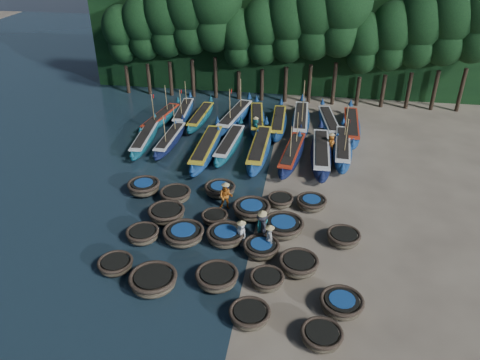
# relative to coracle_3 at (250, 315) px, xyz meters

# --- Properties ---
(ground) EXTENTS (120.00, 120.00, 0.00)m
(ground) POSITION_rel_coracle_3_xyz_m (-0.70, 8.75, -0.39)
(ground) COLOR gray
(ground) RESTS_ON ground
(foliage_wall) EXTENTS (40.00, 3.00, 10.00)m
(foliage_wall) POSITION_rel_coracle_3_xyz_m (-0.70, 32.25, 4.61)
(foliage_wall) COLOR black
(foliage_wall) RESTS_ON ground
(coracle_3) EXTENTS (2.02, 2.02, 0.67)m
(coracle_3) POSITION_rel_coracle_3_xyz_m (0.00, 0.00, 0.00)
(coracle_3) COLOR brown
(coracle_3) RESTS_ON ground
(coracle_4) EXTENTS (2.23, 2.23, 0.68)m
(coracle_4) POSITION_rel_coracle_3_xyz_m (3.24, -0.72, 0.00)
(coracle_4) COLOR brown
(coracle_4) RESTS_ON ground
(coracle_5) EXTENTS (2.11, 2.11, 0.63)m
(coracle_5) POSITION_rel_coracle_3_xyz_m (-7.37, 2.36, -0.02)
(coracle_5) COLOR brown
(coracle_5) RESTS_ON ground
(coracle_6) EXTENTS (2.96, 2.96, 0.83)m
(coracle_6) POSITION_rel_coracle_3_xyz_m (-5.00, 1.38, 0.09)
(coracle_6) COLOR brown
(coracle_6) RESTS_ON ground
(coracle_7) EXTENTS (2.42, 2.42, 0.79)m
(coracle_7) POSITION_rel_coracle_3_xyz_m (-1.95, 2.13, 0.07)
(coracle_7) COLOR brown
(coracle_7) RESTS_ON ground
(coracle_8) EXTENTS (1.76, 1.76, 0.67)m
(coracle_8) POSITION_rel_coracle_3_xyz_m (0.51, 2.44, -0.00)
(coracle_8) COLOR brown
(coracle_8) RESTS_ON ground
(coracle_9) EXTENTS (2.49, 2.49, 0.70)m
(coracle_9) POSITION_rel_coracle_3_xyz_m (4.13, 1.34, 0.02)
(coracle_9) COLOR brown
(coracle_9) RESTS_ON ground
(coracle_10) EXTENTS (2.20, 2.20, 0.71)m
(coracle_10) POSITION_rel_coracle_3_xyz_m (-6.82, 5.01, 0.02)
(coracle_10) COLOR brown
(coracle_10) RESTS_ON ground
(coracle_11) EXTENTS (2.69, 2.69, 0.78)m
(coracle_11) POSITION_rel_coracle_3_xyz_m (-4.53, 5.35, 0.06)
(coracle_11) COLOR brown
(coracle_11) RESTS_ON ground
(coracle_12) EXTENTS (2.64, 2.64, 0.76)m
(coracle_12) POSITION_rel_coracle_3_xyz_m (-2.16, 5.62, 0.06)
(coracle_12) COLOR brown
(coracle_12) RESTS_ON ground
(coracle_13) EXTENTS (2.08, 2.08, 0.70)m
(coracle_13) POSITION_rel_coracle_3_xyz_m (-0.06, 4.89, 0.02)
(coracle_13) COLOR brown
(coracle_13) RESTS_ON ground
(coracle_14) EXTENTS (2.52, 2.52, 0.79)m
(coracle_14) POSITION_rel_coracle_3_xyz_m (2.01, 3.78, 0.07)
(coracle_14) COLOR brown
(coracle_14) RESTS_ON ground
(coracle_15) EXTENTS (2.73, 2.73, 0.82)m
(coracle_15) POSITION_rel_coracle_3_xyz_m (-6.08, 7.19, 0.08)
(coracle_15) COLOR brown
(coracle_15) RESTS_ON ground
(coracle_16) EXTENTS (1.95, 1.95, 0.65)m
(coracle_16) POSITION_rel_coracle_3_xyz_m (-3.17, 7.36, -0.01)
(coracle_16) COLOR brown
(coracle_16) RESTS_ON ground
(coracle_17) EXTENTS (2.74, 2.74, 0.85)m
(coracle_17) POSITION_rel_coracle_3_xyz_m (-1.09, 8.39, 0.10)
(coracle_17) COLOR brown
(coracle_17) RESTS_ON ground
(coracle_18) EXTENTS (2.42, 2.42, 0.81)m
(coracle_18) POSITION_rel_coracle_3_xyz_m (0.95, 6.99, 0.08)
(coracle_18) COLOR brown
(coracle_18) RESTS_ON ground
(coracle_19) EXTENTS (1.92, 1.92, 0.71)m
(coracle_19) POSITION_rel_coracle_3_xyz_m (4.38, 6.54, 0.02)
(coracle_19) COLOR brown
(coracle_19) RESTS_ON ground
(coracle_20) EXTENTS (2.16, 2.16, 0.83)m
(coracle_20) POSITION_rel_coracle_3_xyz_m (-8.47, 9.96, 0.09)
(coracle_20) COLOR brown
(coracle_20) RESTS_ON ground
(coracle_21) EXTENTS (2.02, 2.02, 0.77)m
(coracle_21) POSITION_rel_coracle_3_xyz_m (-6.16, 9.40, 0.06)
(coracle_21) COLOR brown
(coracle_21) RESTS_ON ground
(coracle_22) EXTENTS (2.38, 2.38, 0.71)m
(coracle_22) POSITION_rel_coracle_3_xyz_m (-3.48, 10.57, 0.02)
(coracle_22) COLOR brown
(coracle_22) RESTS_ON ground
(coracle_23) EXTENTS (1.97, 1.97, 0.63)m
(coracle_23) POSITION_rel_coracle_3_xyz_m (0.56, 9.91, -0.02)
(coracle_23) COLOR brown
(coracle_23) RESTS_ON ground
(coracle_24) EXTENTS (1.94, 1.94, 0.68)m
(coracle_24) POSITION_rel_coracle_3_xyz_m (2.50, 9.91, 0.01)
(coracle_24) COLOR brown
(coracle_24) RESTS_ON ground
(long_boat_1) EXTENTS (1.90, 7.51, 1.33)m
(long_boat_1) POSITION_rel_coracle_3_xyz_m (-10.89, 17.12, 0.12)
(long_boat_1) COLOR #104C5D
(long_boat_1) RESTS_ON ground
(long_boat_2) EXTENTS (1.48, 7.28, 3.09)m
(long_boat_2) POSITION_rel_coracle_3_xyz_m (-8.86, 17.36, 0.11)
(long_boat_2) COLOR #0E1A36
(long_boat_2) RESTS_ON ground
(long_boat_3) EXTENTS (1.61, 8.92, 1.57)m
(long_boat_3) POSITION_rel_coracle_3_xyz_m (-5.62, 16.01, 0.21)
(long_boat_3) COLOR navy
(long_boat_3) RESTS_ON ground
(long_boat_4) EXTENTS (1.98, 7.85, 1.39)m
(long_boat_4) POSITION_rel_coracle_3_xyz_m (-4.02, 17.19, 0.14)
(long_boat_4) COLOR #104C5D
(long_boat_4) RESTS_ON ground
(long_boat_5) EXTENTS (1.63, 8.85, 1.56)m
(long_boat_5) POSITION_rel_coracle_3_xyz_m (-1.61, 16.63, 0.21)
(long_boat_5) COLOR navy
(long_boat_5) RESTS_ON ground
(long_boat_6) EXTENTS (2.33, 8.01, 3.42)m
(long_boat_6) POSITION_rel_coracle_3_xyz_m (0.88, 16.26, 0.16)
(long_boat_6) COLOR #0E1A36
(long_boat_6) RESTS_ON ground
(long_boat_7) EXTENTS (1.74, 8.97, 1.58)m
(long_boat_7) POSITION_rel_coracle_3_xyz_m (3.02, 16.59, 0.22)
(long_boat_7) COLOR #0E1A36
(long_boat_7) RESTS_ON ground
(long_boat_8) EXTENTS (1.76, 8.45, 3.59)m
(long_boat_8) POSITION_rel_coracle_3_xyz_m (4.64, 17.86, 0.18)
(long_boat_8) COLOR navy
(long_boat_8) RESTS_ON ground
(long_boat_9) EXTENTS (2.46, 7.49, 3.22)m
(long_boat_9) POSITION_rel_coracle_3_xyz_m (-10.89, 21.37, 0.13)
(long_boat_9) COLOR #104C5D
(long_boat_9) RESTS_ON ground
(long_boat_10) EXTENTS (1.77, 7.25, 3.09)m
(long_boat_10) POSITION_rel_coracle_3_xyz_m (-9.34, 23.14, 0.10)
(long_boat_10) COLOR navy
(long_boat_10) RESTS_ON ground
(long_boat_11) EXTENTS (1.64, 7.35, 1.29)m
(long_boat_11) POSITION_rel_coracle_3_xyz_m (-7.56, 22.34, 0.11)
(long_boat_11) COLOR #104C5D
(long_boat_11) RESTS_ON ground
(long_boat_12) EXTENTS (2.89, 8.52, 3.67)m
(long_boat_12) POSITION_rel_coracle_3_xyz_m (-4.52, 22.62, 0.20)
(long_boat_12) COLOR navy
(long_boat_12) RESTS_ON ground
(long_boat_13) EXTENTS (2.46, 7.94, 1.41)m
(long_boat_13) POSITION_rel_coracle_3_xyz_m (-2.56, 22.47, 0.15)
(long_boat_13) COLOR navy
(long_boat_13) RESTS_ON ground
(long_boat_14) EXTENTS (1.61, 7.93, 1.40)m
(long_boat_14) POSITION_rel_coracle_3_xyz_m (-0.64, 22.10, 0.15)
(long_boat_14) COLOR navy
(long_boat_14) RESTS_ON ground
(long_boat_15) EXTENTS (1.68, 8.83, 3.75)m
(long_boat_15) POSITION_rel_coracle_3_xyz_m (1.22, 22.77, 0.21)
(long_boat_15) COLOR navy
(long_boat_15) RESTS_ON ground
(long_boat_16) EXTENTS (2.61, 7.76, 1.38)m
(long_boat_16) POSITION_rel_coracle_3_xyz_m (3.63, 22.76, 0.14)
(long_boat_16) COLOR navy
(long_boat_16) RESTS_ON ground
(long_boat_17) EXTENTS (1.70, 8.74, 1.54)m
(long_boat_17) POSITION_rel_coracle_3_xyz_m (5.46, 22.05, 0.20)
(long_boat_17) COLOR navy
(long_boat_17) RESTS_ON ground
(fisherman_0) EXTENTS (0.86, 0.83, 1.69)m
(fisherman_0) POSITION_rel_coracle_3_xyz_m (-1.26, 5.56, 0.44)
(fisherman_0) COLOR silver
(fisherman_0) RESTS_ON ground
(fisherman_1) EXTENTS (0.77, 0.66, 1.99)m
(fisherman_1) POSITION_rel_coracle_3_xyz_m (-0.19, 6.29, 0.60)
(fisherman_1) COLOR #1A6B6F
(fisherman_1) RESTS_ON ground
(fisherman_2) EXTENTS (0.91, 0.72, 2.01)m
(fisherman_2) POSITION_rel_coracle_3_xyz_m (-2.78, 8.97, 0.56)
(fisherman_2) COLOR #AD5817
(fisherman_2) RESTS_ON ground
(fisherman_3) EXTENTS (1.06, 1.33, 1.99)m
(fisherman_3) POSITION_rel_coracle_3_xyz_m (-0.19, 6.13, 0.55)
(fisherman_3) COLOR black
(fisherman_3) RESTS_ON ground
(fisherman_4) EXTENTS (0.68, 0.99, 1.76)m
(fisherman_4) POSITION_rel_coracle_3_xyz_m (0.34, 5.29, 0.47)
(fisherman_4) COLOR silver
(fisherman_4) RESTS_ON ground
(fisherman_5) EXTENTS (1.16, 1.61, 1.88)m
(fisherman_5) POSITION_rel_coracle_3_xyz_m (-2.37, 20.07, 0.49)
(fisherman_5) COLOR #1A6B6F
(fisherman_5) RESTS_ON ground
(fisherman_6) EXTENTS (0.67, 0.90, 1.88)m
(fisherman_6) POSITION_rel_coracle_3_xyz_m (3.73, 17.79, 0.51)
(fisherman_6) COLOR #AD5817
(fisherman_6) RESTS_ON ground
(tree_0) EXTENTS (3.68, 3.68, 8.68)m
(tree_0) POSITION_rel_coracle_3_xyz_m (-16.70, 28.75, 5.58)
(tree_0) COLOR black
(tree_0) RESTS_ON ground
(tree_1) EXTENTS (4.09, 4.09, 9.65)m
(tree_1) POSITION_rel_coracle_3_xyz_m (-14.40, 28.75, 6.26)
(tree_1) COLOR black
(tree_1) RESTS_ON ground
(tree_2) EXTENTS (4.51, 4.51, 10.63)m
(tree_2) POSITION_rel_coracle_3_xyz_m (-12.10, 28.75, 6.94)
(tree_2) COLOR black
(tree_2) RESTS_ON ground
(tree_3) EXTENTS (4.92, 4.92, 11.60)m
(tree_3) POSITION_rel_coracle_3_xyz_m (-9.80, 28.75, 7.61)
(tree_3) COLOR black
(tree_3) RESTS_ON ground
(tree_4) EXTENTS (5.34, 5.34, 12.58)m
(tree_4) POSITION_rel_coracle_3_xyz_m (-7.50, 28.75, 8.29)
(tree_4) COLOR black
(tree_4) RESTS_ON ground
(tree_5) EXTENTS (3.68, 3.68, 8.68)m
(tree_5) POSITION_rel_coracle_3_xyz_m (-5.20, 28.75, 5.58)
(tree_5) COLOR black
(tree_5) RESTS_ON ground
(tree_6) EXTENTS (4.09, 4.09, 9.65)m
(tree_6) POSITION_rel_coracle_3_xyz_m (-2.90, 28.75, 6.26)
(tree_6) COLOR black
(tree_6) RESTS_ON ground
(tree_7) EXTENTS (4.51, 4.51, 10.63)m
(tree_7) POSITION_rel_coracle_3_xyz_m (-0.60, 28.75, 6.94)
(tree_7) COLOR black
(tree_7) RESTS_ON ground
(tree_8) EXTENTS (4.92, 4.92, 11.60)m
(tree_8) POSITION_rel_coracle_3_xyz_m (1.70, 28.75, 7.61)
(tree_8) COLOR black
(tree_8) RESTS_ON ground
(tree_9) EXTENTS (5.34, 5.34, 12.58)m
(tree_9) POSITION_rel_coracle_3_xyz_m (4.00, 28.75, 8.29)
(tree_9) COLOR black
(tree_9) RESTS_ON ground
(tree_10) EXTENTS (3.68, 3.68, 8.68)m
(tree_10) POSITION_rel_coracle_3_xyz_m (6.30, 28.75, 5.58)
(tree_10) COLOR black
(tree_10) RESTS_ON ground
(tree_11) EXTENTS (4.09, 4.09, 9.65)m
(tree_11) POSITION_rel_coracle_3_xyz_m (8.60, 28.75, 6.26)
(tree_11) COLOR black
(tree_11) RESTS_ON ground
(tree_12) EXTENTS (4.51, 4.51, 10.63)m
(tree_12) POSITION_rel_coracle_3_xyz_m (10.90, 28.75, 6.94)
(tree_12) COLOR black
(tree_12) RESTS_ON ground
(tree_13) EXTENTS (4.92, 4.92, 11.60)m
(tree_13) POSITION_rel_coracle_3_xyz_m (13.20, 28.75, 7.61)
(tree_13) COLOR black
(tree_13) RESTS_ON ground
(tree_14) EXTENTS (5.34, 5.34, 12.58)m
(tree_14) POSITION_rel_coracle_3_xyz_m (15.50, 28.75, 8.29)
(tree_14) COLOR black
(tree_14) RESTS_ON ground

